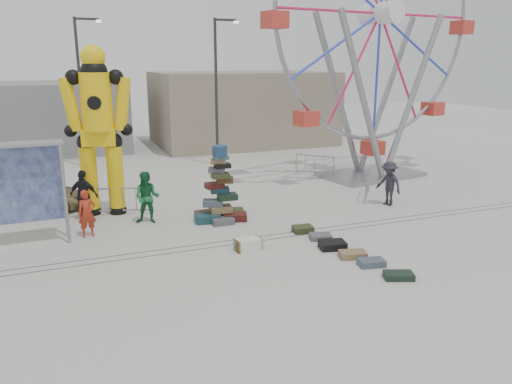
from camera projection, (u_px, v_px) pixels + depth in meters
name	position (u px, v px, depth m)	size (l,w,h in m)	color
ground	(248.00, 250.00, 15.80)	(90.00, 90.00, 0.00)	#9E9E99
track_line_near	(241.00, 243.00, 16.34)	(40.00, 0.04, 0.01)	#47443F
track_line_far	(237.00, 239.00, 16.70)	(40.00, 0.04, 0.01)	#47443F
building_right	(242.00, 108.00, 35.63)	(12.00, 8.00, 5.00)	gray
building_left	(47.00, 117.00, 32.93)	(10.00, 8.00, 4.40)	gray
lamp_post_right	(218.00, 85.00, 27.44)	(1.41, 0.25, 8.00)	#2D2D30
lamp_post_left	(82.00, 86.00, 26.78)	(1.41, 0.25, 8.00)	#2D2D30
suitcase_tower	(220.00, 199.00, 18.62)	(2.07, 1.74, 2.82)	#18404A
crash_test_dummy	(98.00, 125.00, 18.63)	(2.62, 1.15, 6.57)	black
ferris_wheel	(379.00, 36.00, 24.02)	(12.04, 3.75, 14.12)	gray
steamer_trunk	(248.00, 244.00, 15.75)	(0.80, 0.46, 0.37)	silver
row_case_0	(303.00, 229.00, 17.41)	(0.68, 0.51, 0.22)	#333B1D
row_case_1	(321.00, 237.00, 16.72)	(0.70, 0.54, 0.17)	#56585E
row_case_2	(333.00, 245.00, 15.87)	(0.82, 0.60, 0.25)	black
row_case_3	(353.00, 254.00, 15.17)	(0.80, 0.50, 0.19)	olive
row_case_4	(372.00, 263.00, 14.56)	(0.75, 0.47, 0.20)	#455662
row_case_5	(399.00, 276.00, 13.70)	(0.79, 0.46, 0.18)	black
barricade_dummy_b	(25.00, 202.00, 19.07)	(2.00, 0.10, 1.10)	gray
barricade_dummy_c	(123.00, 201.00, 19.26)	(2.00, 0.10, 1.10)	gray
barricade_wheel_front	(367.00, 185.00, 21.65)	(2.00, 0.10, 1.10)	gray
barricade_wheel_back	(315.00, 165.00, 25.75)	(2.00, 0.10, 1.10)	gray
pedestrian_red	(87.00, 214.00, 16.81)	(0.59, 0.39, 1.62)	#A62C17
pedestrian_green	(147.00, 198.00, 18.19)	(0.94, 0.73, 1.93)	#186131
pedestrian_black	(84.00, 195.00, 18.51)	(1.12, 0.47, 1.91)	black
pedestrian_grey	(389.00, 183.00, 20.47)	(1.19, 0.68, 1.84)	#23222D
parked_suv	(31.00, 197.00, 19.71)	(1.87, 4.05, 1.13)	tan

